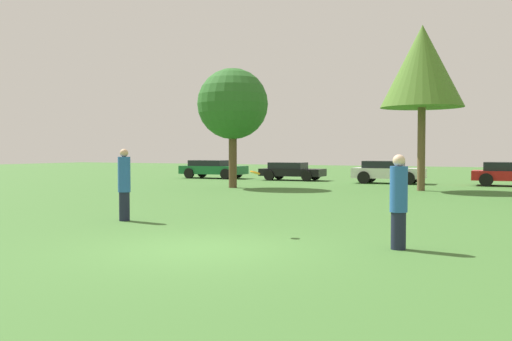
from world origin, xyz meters
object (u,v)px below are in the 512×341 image
at_px(tree_1, 422,67).
at_px(parked_car_white, 387,171).
at_px(person_thrower, 124,184).
at_px(tree_0, 233,104).
at_px(parked_car_red, 510,173).
at_px(parked_car_green, 212,168).
at_px(parked_car_black, 291,171).
at_px(person_catcher, 399,201).
at_px(frisbee, 255,173).

bearing_deg(tree_1, parked_car_white, 118.70).
relative_size(person_thrower, tree_0, 0.32).
height_order(tree_1, parked_car_red, tree_1).
height_order(tree_0, parked_car_green, tree_0).
height_order(person_thrower, parked_car_black, person_thrower).
relative_size(tree_1, parked_car_white, 1.90).
xyz_separation_m(tree_1, parked_car_black, (-9.18, 5.90, -5.21)).
bearing_deg(person_thrower, parked_car_red, 76.48).
bearing_deg(person_thrower, tree_0, 115.40).
distance_m(tree_0, tree_1, 9.39).
distance_m(person_catcher, parked_car_white, 22.47).
bearing_deg(parked_car_white, parked_car_red, 1.74).
bearing_deg(parked_car_red, frisbee, -103.62).
xyz_separation_m(tree_1, parked_car_red, (3.58, 5.70, -5.14)).
bearing_deg(parked_car_black, tree_1, -35.25).
bearing_deg(parked_car_red, parked_car_green, 176.72).
distance_m(parked_car_black, parked_car_red, 12.76).
bearing_deg(frisbee, parked_car_green, 123.07).
height_order(person_thrower, parked_car_green, person_thrower).
distance_m(frisbee, tree_1, 16.69).
xyz_separation_m(person_thrower, parked_car_red, (8.58, 21.11, -0.31)).
xyz_separation_m(parked_car_green, parked_car_red, (18.63, -0.25, 0.01)).
xyz_separation_m(parked_car_black, parked_car_red, (12.76, -0.21, 0.07)).
height_order(frisbee, parked_car_white, frisbee).
xyz_separation_m(frisbee, parked_car_black, (-8.48, 21.99, -0.79)).
relative_size(tree_0, parked_car_red, 1.51).
bearing_deg(parked_car_white, person_catcher, -78.34).
distance_m(tree_0, parked_car_green, 10.64).
distance_m(person_catcher, tree_1, 17.47).
height_order(tree_0, tree_1, tree_1).
distance_m(tree_0, parked_car_white, 10.18).
height_order(frisbee, tree_1, tree_1).
distance_m(person_catcher, parked_car_black, 25.39).
relative_size(parked_car_black, parked_car_red, 1.02).
bearing_deg(parked_car_black, person_catcher, -64.76).
bearing_deg(parked_car_green, parked_car_white, -5.92).
height_order(frisbee, parked_car_red, frisbee).
bearing_deg(frisbee, person_catcher, -8.25).
bearing_deg(parked_car_white, tree_0, -132.80).
height_order(tree_1, parked_car_green, tree_1).
bearing_deg(tree_1, person_thrower, -107.97).
bearing_deg(tree_0, parked_car_green, 126.94).
xyz_separation_m(tree_1, parked_car_white, (-2.86, 5.22, -5.13)).
distance_m(tree_0, parked_car_black, 8.75).
bearing_deg(tree_1, tree_0, -167.18).
xyz_separation_m(frisbee, parked_car_green, (-14.35, 22.03, -0.73)).
relative_size(person_catcher, frisbee, 7.45).
bearing_deg(tree_0, person_catcher, -51.20).
bearing_deg(person_thrower, frisbee, -0.28).
distance_m(parked_car_black, parked_car_white, 6.36).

